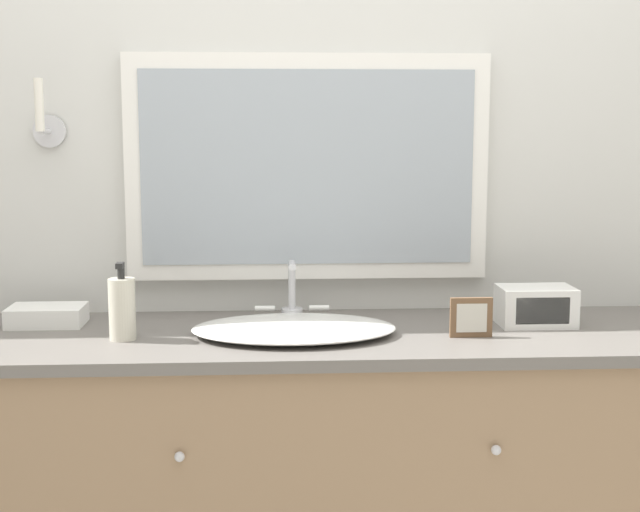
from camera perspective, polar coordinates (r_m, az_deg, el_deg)
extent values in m
cube|color=silver|center=(2.58, 0.25, 4.61)|extent=(8.00, 0.06, 2.55)
cube|color=white|center=(2.53, -0.79, 5.68)|extent=(1.02, 0.04, 0.63)
cube|color=#9EA8B2|center=(2.51, -0.77, 5.66)|extent=(0.93, 0.01, 0.54)
cylinder|color=silver|center=(2.60, -16.93, 7.65)|extent=(0.09, 0.01, 0.09)
cylinder|color=silver|center=(2.55, -17.19, 7.63)|extent=(0.02, 0.10, 0.02)
cylinder|color=white|center=(2.50, -17.54, 9.21)|extent=(0.02, 0.02, 0.14)
cube|color=#937556|center=(2.47, 0.70, -15.57)|extent=(2.05, 0.53, 0.88)
cube|color=#66605B|center=(2.32, 0.72, -5.24)|extent=(2.11, 0.57, 0.03)
sphere|color=silver|center=(2.13, -8.98, -12.57)|extent=(0.02, 0.02, 0.02)
sphere|color=silver|center=(2.18, 11.21, -12.09)|extent=(0.02, 0.02, 0.02)
ellipsoid|color=white|center=(2.29, -1.68, -4.65)|extent=(0.52, 0.34, 0.03)
cylinder|color=silver|center=(2.47, -1.80, -3.71)|extent=(0.06, 0.06, 0.03)
cylinder|color=silver|center=(2.46, -1.81, -1.93)|extent=(0.02, 0.02, 0.13)
cylinder|color=silver|center=(2.41, -1.80, -0.60)|extent=(0.02, 0.07, 0.02)
cylinder|color=white|center=(2.47, -3.55, -3.38)|extent=(0.05, 0.02, 0.02)
cylinder|color=white|center=(2.47, -0.06, -3.35)|extent=(0.05, 0.02, 0.02)
cylinder|color=beige|center=(2.28, -12.55, -3.34)|extent=(0.07, 0.07, 0.15)
cylinder|color=black|center=(2.26, -12.62, -0.99)|extent=(0.02, 0.02, 0.04)
cube|color=black|center=(2.25, -12.69, -0.60)|extent=(0.02, 0.03, 0.01)
cube|color=white|center=(2.46, 13.63, -3.13)|extent=(0.20, 0.13, 0.10)
cube|color=black|center=(2.40, 14.05, -3.41)|extent=(0.14, 0.01, 0.07)
cube|color=brown|center=(2.29, 9.65, -3.90)|extent=(0.11, 0.01, 0.10)
cube|color=beige|center=(2.28, 9.69, -3.93)|extent=(0.08, 0.00, 0.07)
cube|color=white|center=(2.51, -17.07, -3.67)|extent=(0.20, 0.13, 0.05)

